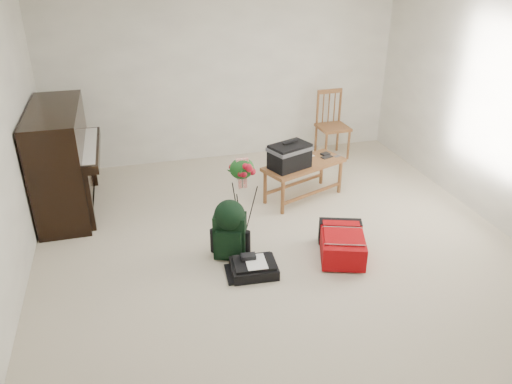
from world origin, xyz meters
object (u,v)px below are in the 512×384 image
object	(u,v)px
dining_chair	(332,125)
piano	(63,163)
green_backpack	(230,227)
black_duffel	(254,267)
red_suitcase	(340,242)
flower_stand	(242,202)
bench	(292,157)

from	to	relation	value
dining_chair	piano	bearing A→B (deg)	-171.09
piano	green_backpack	distance (m)	2.26
piano	green_backpack	world-z (taller)	piano
dining_chair	green_backpack	distance (m)	3.06
piano	black_duffel	world-z (taller)	piano
piano	black_duffel	distance (m)	2.65
red_suitcase	flower_stand	distance (m)	1.08
dining_chair	black_duffel	distance (m)	3.26
black_duffel	green_backpack	size ratio (longest dim) A/B	0.73
bench	green_backpack	world-z (taller)	bench
green_backpack	flower_stand	xyz separation A→B (m)	(0.18, 0.21, 0.15)
piano	dining_chair	size ratio (longest dim) A/B	1.53
green_backpack	flower_stand	bearing A→B (deg)	69.97
red_suitcase	green_backpack	xyz separation A→B (m)	(-1.10, 0.25, 0.20)
bench	black_duffel	world-z (taller)	bench
red_suitcase	black_duffel	xyz separation A→B (m)	(-0.95, -0.10, -0.08)
red_suitcase	black_duffel	world-z (taller)	red_suitcase
green_backpack	flower_stand	size ratio (longest dim) A/B	0.62
piano	flower_stand	xyz separation A→B (m)	(1.83, -1.32, -0.10)
green_backpack	flower_stand	world-z (taller)	flower_stand
black_duffel	green_backpack	distance (m)	0.47
piano	flower_stand	distance (m)	2.25
bench	flower_stand	xyz separation A→B (m)	(-0.82, -0.85, -0.08)
black_duffel	bench	bearing A→B (deg)	62.98
dining_chair	flower_stand	distance (m)	2.78
red_suitcase	flower_stand	xyz separation A→B (m)	(-0.92, 0.45, 0.35)
bench	black_duffel	size ratio (longest dim) A/B	2.44
bench	flower_stand	size ratio (longest dim) A/B	1.11
piano	black_duffel	xyz separation A→B (m)	(1.80, -1.87, -0.53)
flower_stand	red_suitcase	bearing A→B (deg)	-23.15
piano	bench	distance (m)	2.69
dining_chair	flower_stand	world-z (taller)	flower_stand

